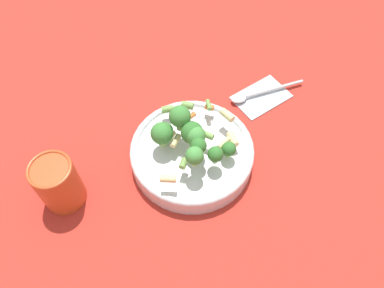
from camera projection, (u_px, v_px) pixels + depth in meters
name	position (u px, v px, depth m)	size (l,w,h in m)	color
ground_plane	(192.00, 159.00, 0.76)	(3.00, 3.00, 0.00)	#B72D23
bowl	(192.00, 153.00, 0.74)	(0.24, 0.24, 0.04)	silver
pasta_salad	(188.00, 135.00, 0.68)	(0.17, 0.20, 0.08)	#8CB766
cup	(58.00, 183.00, 0.66)	(0.08, 0.08, 0.11)	#CC4C23
napkin	(261.00, 97.00, 0.84)	(0.14, 0.15, 0.01)	#B2BCC6
spoon	(254.00, 94.00, 0.84)	(0.15, 0.12, 0.01)	silver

